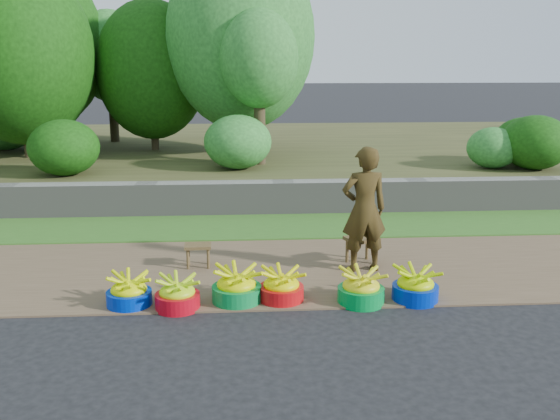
{
  "coord_description": "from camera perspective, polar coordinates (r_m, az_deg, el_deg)",
  "views": [
    {
      "loc": [
        -0.71,
        -5.93,
        2.52
      ],
      "look_at": [
        -0.23,
        1.3,
        0.75
      ],
      "focal_mm": 40.0,
      "sensor_mm": 36.0,
      "label": 1
    }
  ],
  "objects": [
    {
      "name": "basin_c",
      "position": [
        6.62,
        -4.0,
        -7.04
      ],
      "size": [
        0.52,
        0.52,
        0.39
      ],
      "color": "#087E36",
      "rests_on": "ground"
    },
    {
      "name": "basin_a",
      "position": [
        6.71,
        -13.64,
        -7.3
      ],
      "size": [
        0.47,
        0.47,
        0.35
      ],
      "color": "#0027B3",
      "rests_on": "ground"
    },
    {
      "name": "earth_bank",
      "position": [
        15.12,
        -1.03,
        5.08
      ],
      "size": [
        80.0,
        10.0,
        0.5
      ],
      "primitive_type": "cube",
      "color": "#444521",
      "rests_on": "ground"
    },
    {
      "name": "basin_f",
      "position": [
        6.82,
        12.27,
        -6.83
      ],
      "size": [
        0.49,
        0.49,
        0.36
      ],
      "color": "#0022AD",
      "rests_on": "ground"
    },
    {
      "name": "vegetation",
      "position": [
        13.3,
        -2.13,
        14.17
      ],
      "size": [
        33.99,
        7.31,
        4.69
      ],
      "color": "#392F1D",
      "rests_on": "earth_bank"
    },
    {
      "name": "retaining_wall",
      "position": [
        10.3,
        0.27,
        1.13
      ],
      "size": [
        80.0,
        0.35,
        0.55
      ],
      "primitive_type": "cube",
      "color": "slate",
      "rests_on": "ground"
    },
    {
      "name": "basin_b",
      "position": [
        6.55,
        -9.37,
        -7.64
      ],
      "size": [
        0.46,
        0.46,
        0.34
      ],
      "color": "#B10715",
      "rests_on": "ground"
    },
    {
      "name": "stool_left",
      "position": [
        7.71,
        -7.51,
        -3.55
      ],
      "size": [
        0.33,
        0.26,
        0.28
      ],
      "rotation": [
        0.0,
        0.0,
        0.03
      ],
      "color": "brown",
      "rests_on": "dirt_shoulder"
    },
    {
      "name": "dirt_shoulder",
      "position": [
        7.64,
        1.77,
        -5.46
      ],
      "size": [
        80.0,
        2.5,
        0.02
      ],
      "primitive_type": "cube",
      "color": "brown",
      "rests_on": "ground"
    },
    {
      "name": "basin_d",
      "position": [
        6.65,
        0.12,
        -7.06
      ],
      "size": [
        0.48,
        0.48,
        0.36
      ],
      "color": "#BA0C10",
      "rests_on": "ground"
    },
    {
      "name": "vendor_woman",
      "position": [
        7.45,
        7.7,
        0.05
      ],
      "size": [
        0.59,
        0.42,
        1.51
      ],
      "primitive_type": "imported",
      "rotation": [
        0.0,
        0.0,
        3.26
      ],
      "color": "black",
      "rests_on": "dirt_shoulder"
    },
    {
      "name": "grass_verge",
      "position": [
        9.54,
        0.63,
        -1.47
      ],
      "size": [
        80.0,
        1.5,
        0.04
      ],
      "primitive_type": "cube",
      "color": "#366B21",
      "rests_on": "ground"
    },
    {
      "name": "stool_right",
      "position": [
        7.83,
        7.47,
        -2.96
      ],
      "size": [
        0.46,
        0.4,
        0.34
      ],
      "rotation": [
        0.0,
        0.0,
        0.35
      ],
      "color": "brown",
      "rests_on": "dirt_shoulder"
    },
    {
      "name": "ground_plane",
      "position": [
        6.48,
        2.84,
        -9.16
      ],
      "size": [
        120.0,
        120.0,
        0.0
      ],
      "primitive_type": "plane",
      "color": "black",
      "rests_on": "ground"
    },
    {
      "name": "basin_e",
      "position": [
        6.65,
        7.42,
        -7.14
      ],
      "size": [
        0.49,
        0.49,
        0.37
      ],
      "color": "#008432",
      "rests_on": "ground"
    }
  ]
}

